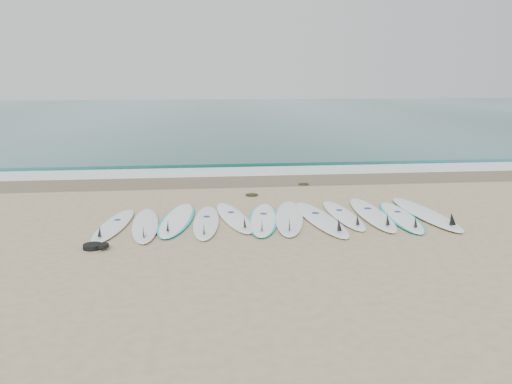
{
  "coord_description": "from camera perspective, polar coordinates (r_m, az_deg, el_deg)",
  "views": [
    {
      "loc": [
        -1.51,
        -9.91,
        2.9
      ],
      "look_at": [
        -0.32,
        0.93,
        0.4
      ],
      "focal_mm": 35.0,
      "sensor_mm": 36.0,
      "label": 1
    }
  ],
  "objects": [
    {
      "name": "leash_coil",
      "position": [
        9.13,
        -17.95,
        -5.92
      ],
      "size": [
        0.46,
        0.36,
        0.11
      ],
      "color": "black",
      "rests_on": "ground"
    },
    {
      "name": "surfboard_0",
      "position": [
        10.27,
        -16.01,
        -3.69
      ],
      "size": [
        0.79,
        2.42,
        0.3
      ],
      "rotation": [
        0.0,
        0.0,
        -0.13
      ],
      "color": "white",
      "rests_on": "ground"
    },
    {
      "name": "surfboard_7",
      "position": [
        10.37,
        7.47,
        -3.07
      ],
      "size": [
        0.9,
        2.85,
        0.36
      ],
      "rotation": [
        0.0,
        0.0,
        0.12
      ],
      "color": "white",
      "rests_on": "ground"
    },
    {
      "name": "surfboard_3",
      "position": [
        10.13,
        -5.73,
        -3.45
      ],
      "size": [
        0.65,
        2.51,
        0.32
      ],
      "rotation": [
        0.0,
        0.0,
        -0.06
      ],
      "color": "white",
      "rests_on": "ground"
    },
    {
      "name": "surfboard_2",
      "position": [
        10.42,
        -9.06,
        -3.13
      ],
      "size": [
        0.96,
        2.68,
        0.33
      ],
      "rotation": [
        0.0,
        0.0,
        -0.13
      ],
      "color": "white",
      "rests_on": "ground"
    },
    {
      "name": "seaweed_near",
      "position": [
        12.54,
        -0.48,
        -0.3
      ],
      "size": [
        0.33,
        0.26,
        0.06
      ],
      "primitive_type": "ellipsoid",
      "color": "black",
      "rests_on": "ground"
    },
    {
      "name": "surfboard_5",
      "position": [
        10.32,
        0.83,
        -3.12
      ],
      "size": [
        0.98,
        2.61,
        0.32
      ],
      "rotation": [
        0.0,
        0.0,
        -0.15
      ],
      "color": "white",
      "rests_on": "ground"
    },
    {
      "name": "wave_crest",
      "position": [
        17.21,
        -1.17,
        3.38
      ],
      "size": [
        120.0,
        1.0,
        0.1
      ],
      "primitive_type": "cube",
      "color": "#1F5656",
      "rests_on": "ground"
    },
    {
      "name": "surfboard_10",
      "position": [
        10.93,
        16.28,
        -2.74
      ],
      "size": [
        0.82,
        2.53,
        0.32
      ],
      "rotation": [
        0.0,
        0.0,
        -0.09
      ],
      "color": "white",
      "rests_on": "ground"
    },
    {
      "name": "seaweed_far",
      "position": [
        13.86,
        5.47,
        0.91
      ],
      "size": [
        0.31,
        0.24,
        0.06
      ],
      "primitive_type": "ellipsoid",
      "color": "black",
      "rests_on": "ground"
    },
    {
      "name": "surfboard_8",
      "position": [
        10.76,
        10.0,
        -2.62
      ],
      "size": [
        0.61,
        2.46,
        0.31
      ],
      "rotation": [
        0.0,
        0.0,
        0.04
      ],
      "color": "white",
      "rests_on": "ground"
    },
    {
      "name": "surfboard_4",
      "position": [
        10.43,
        -2.48,
        -2.92
      ],
      "size": [
        0.93,
        2.52,
        0.32
      ],
      "rotation": [
        0.0,
        0.0,
        0.17
      ],
      "color": "white",
      "rests_on": "ground"
    },
    {
      "name": "surfboard_6",
      "position": [
        10.41,
        3.82,
        -2.94
      ],
      "size": [
        1.04,
        2.82,
        0.35
      ],
      "rotation": [
        0.0,
        0.0,
        -0.17
      ],
      "color": "white",
      "rests_on": "ground"
    },
    {
      "name": "surfboard_11",
      "position": [
        11.28,
        18.91,
        -2.37
      ],
      "size": [
        0.78,
        2.91,
        0.37
      ],
      "rotation": [
        0.0,
        0.0,
        0.07
      ],
      "color": "white",
      "rests_on": "ground"
    },
    {
      "name": "wet_sand_band",
      "position": [
        14.38,
        -0.13,
        1.3
      ],
      "size": [
        120.0,
        1.8,
        0.01
      ],
      "primitive_type": "cube",
      "color": "brown",
      "rests_on": "ground"
    },
    {
      "name": "ground",
      "position": [
        10.43,
        2.28,
        -3.23
      ],
      "size": [
        120.0,
        120.0,
        0.0
      ],
      "primitive_type": "plane",
      "color": "tan"
    },
    {
      "name": "foam_band",
      "position": [
        15.75,
        -0.68,
        2.37
      ],
      "size": [
        120.0,
        1.4,
        0.04
      ],
      "primitive_type": "cube",
      "color": "silver",
      "rests_on": "ground"
    },
    {
      "name": "surfboard_1",
      "position": [
        10.14,
        -12.55,
        -3.69
      ],
      "size": [
        0.69,
        2.51,
        0.32
      ],
      "rotation": [
        0.0,
        0.0,
        0.07
      ],
      "color": "white",
      "rests_on": "ground"
    },
    {
      "name": "surfboard_9",
      "position": [
        10.94,
        13.18,
        -2.47
      ],
      "size": [
        0.67,
        2.81,
        0.36
      ],
      "rotation": [
        0.0,
        0.0,
        -0.03
      ],
      "color": "white",
      "rests_on": "ground"
    },
    {
      "name": "ocean",
      "position": [
        42.53,
        -4.28,
        8.97
      ],
      "size": [
        120.0,
        55.0,
        0.03
      ],
      "primitive_type": "cube",
      "color": "#1F5656",
      "rests_on": "ground"
    }
  ]
}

